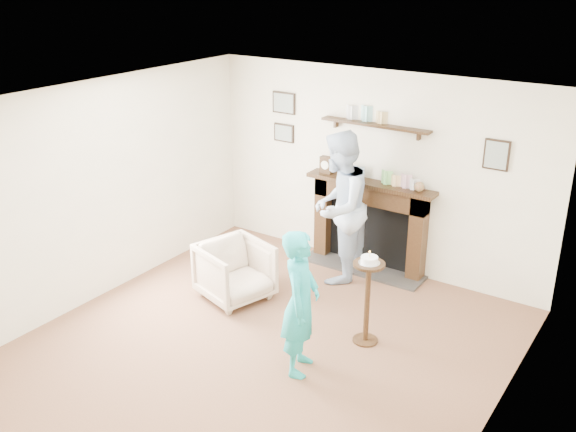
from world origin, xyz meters
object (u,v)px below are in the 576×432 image
Objects in this scene: man at (336,277)px; woman at (300,368)px; armchair at (236,297)px; pedestal_table at (368,287)px.

woman is (0.67, -1.88, 0.00)m from man.
pedestal_table is (1.69, 0.02, 0.63)m from armchair.
pedestal_table reaches higher than man.
armchair is at bearing 40.85° from woman.
woman is (1.39, -0.77, 0.00)m from armchair.
man is 1.29× the size of woman.
man is 1.99m from woman.
pedestal_table is at bearing 32.07° from man.
woman is at bearing -111.06° from pedestal_table.
armchair is 1.32m from man.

